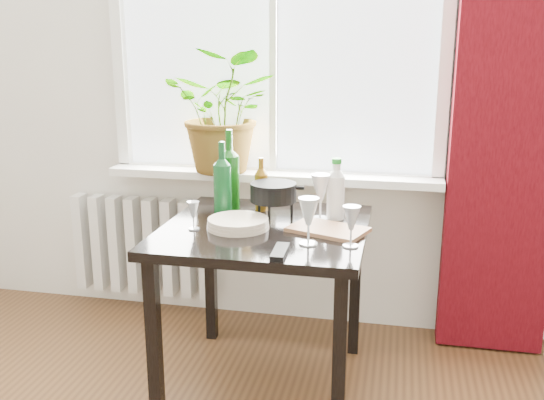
% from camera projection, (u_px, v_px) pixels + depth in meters
% --- Properties ---
extents(window, '(1.72, 0.08, 1.62)m').
position_uv_depth(window, '(274.00, 19.00, 2.99)').
color(window, white).
rests_on(window, ground).
extents(windowsill, '(1.72, 0.20, 0.04)m').
position_uv_depth(windowsill, '(272.00, 176.00, 3.12)').
color(windowsill, white).
rests_on(windowsill, ground).
extents(curtain, '(0.50, 0.12, 2.56)m').
position_uv_depth(curtain, '(511.00, 87.00, 2.74)').
color(curtain, '#3A050A').
rests_on(curtain, ground).
extents(radiator, '(0.80, 0.10, 0.55)m').
position_uv_depth(radiator, '(143.00, 245.00, 3.41)').
color(radiator, silver).
rests_on(radiator, ground).
extents(table, '(0.85, 0.85, 0.74)m').
position_uv_depth(table, '(265.00, 247.00, 2.58)').
color(table, black).
rests_on(table, ground).
extents(potted_plant, '(0.59, 0.53, 0.62)m').
position_uv_depth(potted_plant, '(226.00, 111.00, 3.04)').
color(potted_plant, '#1E7120').
rests_on(potted_plant, windowsill).
extents(wine_bottle_left, '(0.08, 0.08, 0.34)m').
position_uv_depth(wine_bottle_left, '(222.00, 178.00, 2.67)').
color(wine_bottle_left, '#0C4219').
rests_on(wine_bottle_left, table).
extents(wine_bottle_right, '(0.11, 0.11, 0.38)m').
position_uv_depth(wine_bottle_right, '(229.00, 170.00, 2.73)').
color(wine_bottle_right, '#0E450D').
rests_on(wine_bottle_right, table).
extents(bottle_amber, '(0.08, 0.08, 0.25)m').
position_uv_depth(bottle_amber, '(261.00, 184.00, 2.76)').
color(bottle_amber, brown).
rests_on(bottle_amber, table).
extents(cleaning_bottle, '(0.08, 0.08, 0.27)m').
position_uv_depth(cleaning_bottle, '(336.00, 189.00, 2.63)').
color(cleaning_bottle, silver).
rests_on(cleaning_bottle, table).
extents(wineglass_front_right, '(0.08, 0.08, 0.19)m').
position_uv_depth(wineglass_front_right, '(309.00, 221.00, 2.30)').
color(wineglass_front_right, white).
rests_on(wineglass_front_right, table).
extents(wineglass_far_right, '(0.08, 0.08, 0.16)m').
position_uv_depth(wineglass_far_right, '(351.00, 226.00, 2.28)').
color(wineglass_far_right, '#B7BBC5').
rests_on(wineglass_far_right, table).
extents(wineglass_back_center, '(0.09, 0.09, 0.21)m').
position_uv_depth(wineglass_back_center, '(320.00, 196.00, 2.63)').
color(wineglass_back_center, white).
rests_on(wineglass_back_center, table).
extents(wineglass_back_left, '(0.10, 0.10, 0.19)m').
position_uv_depth(wineglass_back_left, '(226.00, 187.00, 2.84)').
color(wineglass_back_left, silver).
rests_on(wineglass_back_left, table).
extents(wineglass_front_left, '(0.05, 0.05, 0.12)m').
position_uv_depth(wineglass_front_left, '(193.00, 215.00, 2.49)').
color(wineglass_front_left, '#B0B7BE').
rests_on(wineglass_front_left, table).
extents(plate_stack, '(0.28, 0.28, 0.04)m').
position_uv_depth(plate_stack, '(238.00, 223.00, 2.52)').
color(plate_stack, beige).
rests_on(plate_stack, table).
extents(fondue_pot, '(0.29, 0.28, 0.16)m').
position_uv_depth(fondue_pot, '(273.00, 200.00, 2.65)').
color(fondue_pot, black).
rests_on(fondue_pot, table).
extents(tv_remote, '(0.06, 0.17, 0.02)m').
position_uv_depth(tv_remote, '(280.00, 252.00, 2.22)').
color(tv_remote, black).
rests_on(tv_remote, table).
extents(cutting_board, '(0.36, 0.29, 0.02)m').
position_uv_depth(cutting_board, '(328.00, 230.00, 2.48)').
color(cutting_board, '#9A6845').
rests_on(cutting_board, table).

